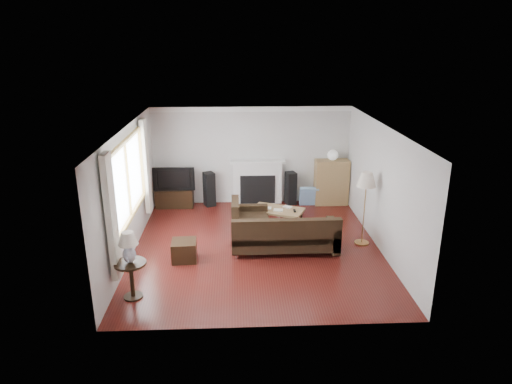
{
  "coord_description": "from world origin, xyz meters",
  "views": [
    {
      "loc": [
        -0.42,
        -8.55,
        4.11
      ],
      "look_at": [
        0.0,
        0.3,
        1.1
      ],
      "focal_mm": 32.0,
      "sensor_mm": 36.0,
      "label": 1
    }
  ],
  "objects_px": {
    "tv_stand": "(175,198)",
    "sectional_sofa": "(285,233)",
    "side_table": "(132,280)",
    "coffee_table": "(278,218)",
    "floor_lamp": "(364,209)",
    "bookshelf": "(331,182)"
  },
  "relations": [
    {
      "from": "tv_stand",
      "to": "sectional_sofa",
      "type": "relative_size",
      "value": 0.41
    },
    {
      "from": "tv_stand",
      "to": "side_table",
      "type": "xyz_separation_m",
      "value": [
        -0.18,
        -4.33,
        0.09
      ]
    },
    {
      "from": "tv_stand",
      "to": "sectional_sofa",
      "type": "distance_m",
      "value": 3.69
    },
    {
      "from": "coffee_table",
      "to": "floor_lamp",
      "type": "height_order",
      "value": "floor_lamp"
    },
    {
      "from": "floor_lamp",
      "to": "coffee_table",
      "type": "bearing_deg",
      "value": 150.54
    },
    {
      "from": "tv_stand",
      "to": "coffee_table",
      "type": "relative_size",
      "value": 0.83
    },
    {
      "from": "bookshelf",
      "to": "sectional_sofa",
      "type": "height_order",
      "value": "bookshelf"
    },
    {
      "from": "tv_stand",
      "to": "bookshelf",
      "type": "bearing_deg",
      "value": 0.27
    },
    {
      "from": "tv_stand",
      "to": "floor_lamp",
      "type": "xyz_separation_m",
      "value": [
        4.19,
        -2.43,
        0.54
      ]
    },
    {
      "from": "coffee_table",
      "to": "side_table",
      "type": "xyz_separation_m",
      "value": [
        -2.68,
        -2.85,
        0.1
      ]
    },
    {
      "from": "bookshelf",
      "to": "coffee_table",
      "type": "relative_size",
      "value": 1.03
    },
    {
      "from": "sectional_sofa",
      "to": "floor_lamp",
      "type": "xyz_separation_m",
      "value": [
        1.66,
        0.25,
        0.4
      ]
    },
    {
      "from": "sectional_sofa",
      "to": "coffee_table",
      "type": "height_order",
      "value": "sectional_sofa"
    },
    {
      "from": "floor_lamp",
      "to": "side_table",
      "type": "xyz_separation_m",
      "value": [
        -4.37,
        -1.9,
        -0.45
      ]
    },
    {
      "from": "bookshelf",
      "to": "sectional_sofa",
      "type": "distance_m",
      "value": 3.09
    },
    {
      "from": "bookshelf",
      "to": "coffee_table",
      "type": "distance_m",
      "value": 2.16
    },
    {
      "from": "tv_stand",
      "to": "coffee_table",
      "type": "distance_m",
      "value": 2.9
    },
    {
      "from": "bookshelf",
      "to": "side_table",
      "type": "relative_size",
      "value": 1.8
    },
    {
      "from": "bookshelf",
      "to": "floor_lamp",
      "type": "relative_size",
      "value": 0.75
    },
    {
      "from": "bookshelf",
      "to": "floor_lamp",
      "type": "height_order",
      "value": "floor_lamp"
    },
    {
      "from": "sectional_sofa",
      "to": "side_table",
      "type": "bearing_deg",
      "value": -148.62
    },
    {
      "from": "tv_stand",
      "to": "side_table",
      "type": "bearing_deg",
      "value": -92.32
    }
  ]
}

